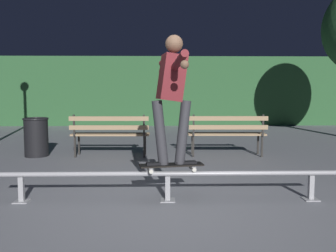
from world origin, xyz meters
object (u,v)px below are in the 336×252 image
at_px(skateboarder, 172,89).
at_px(trash_can, 36,136).
at_px(grind_rail, 168,178).
at_px(park_bench_left_center, 227,131).
at_px(skateboard, 172,165).
at_px(park_bench_leftmost, 110,131).

bearing_deg(skateboarder, trash_can, 131.22).
distance_m(grind_rail, park_bench_left_center, 3.25).
xyz_separation_m(skateboard, park_bench_leftmost, (-1.16, 2.97, 0.09)).
height_order(grind_rail, trash_can, trash_can).
relative_size(park_bench_leftmost, trash_can, 2.01).
distance_m(grind_rail, park_bench_leftmost, 3.18).
relative_size(grind_rail, trash_can, 5.26).
height_order(skateboarder, park_bench_leftmost, skateboarder).
bearing_deg(park_bench_leftmost, grind_rail, -69.50).
bearing_deg(grind_rail, park_bench_left_center, 66.38).
bearing_deg(skateboarder, park_bench_left_center, 67.20).
relative_size(skateboard, skateboarder, 0.51).
bearing_deg(trash_can, park_bench_left_center, -1.67).
bearing_deg(park_bench_left_center, park_bench_leftmost, 180.00).
xyz_separation_m(skateboarder, park_bench_leftmost, (-1.16, 2.97, -0.84)).
bearing_deg(park_bench_left_center, grind_rail, -113.62).
relative_size(skateboard, park_bench_left_center, 0.50).
height_order(grind_rail, park_bench_leftmost, park_bench_leftmost).
height_order(skateboarder, trash_can, skateboarder).
bearing_deg(skateboard, skateboarder, 9.54).
height_order(grind_rail, skateboard, skateboard).
distance_m(skateboarder, trash_can, 4.22).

